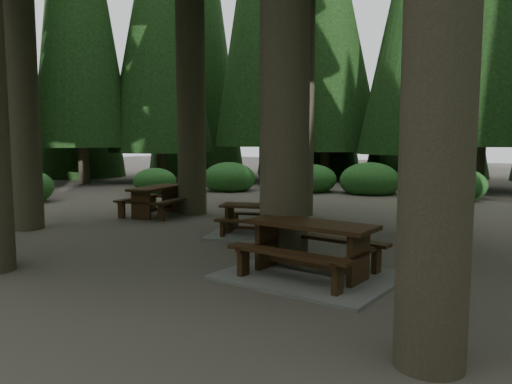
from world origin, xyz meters
The scene contains 5 objects.
ground centered at (0.00, 0.00, 0.00)m, with size 80.00×80.00×0.00m, color #4A443C.
picnic_table_a centered at (1.67, -0.45, 0.30)m, with size 2.60×2.17×0.86m.
picnic_table_b centered at (-4.75, 2.64, 0.53)m, with size 1.86×2.13×0.80m.
picnic_table_c centered at (-0.88, 1.86, 0.22)m, with size 2.47×2.26×0.68m.
shrub_ring centered at (0.70, 0.75, 0.40)m, with size 23.86×24.64×1.49m.
Camera 1 is at (5.17, -7.11, 2.13)m, focal length 35.00 mm.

